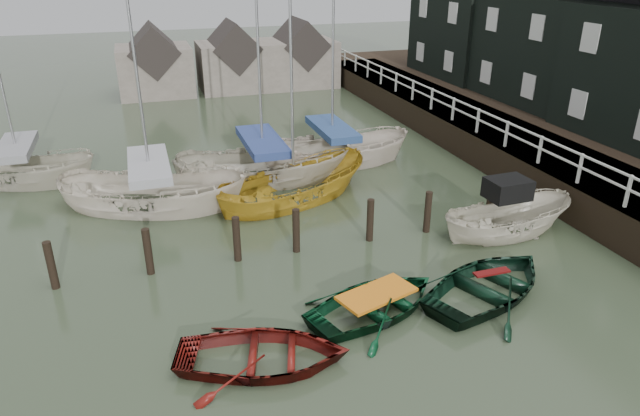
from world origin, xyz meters
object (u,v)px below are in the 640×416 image
object	(u,v)px
rowboat_green	(376,312)
motorboat	(505,232)
sailboat_b	(264,179)
sailboat_a	(154,205)
rowboat_red	(264,364)
sailboat_c	(294,198)
rowboat_dkgreen	(489,295)
sailboat_e	(23,180)
sailboat_d	(332,161)

from	to	relation	value
rowboat_green	motorboat	world-z (taller)	motorboat
sailboat_b	sailboat_a	bearing A→B (deg)	118.32
rowboat_red	sailboat_c	distance (m)	9.30
sailboat_a	rowboat_dkgreen	bearing A→B (deg)	-114.31
rowboat_green	rowboat_dkgreen	distance (m)	3.18
rowboat_green	sailboat_e	distance (m)	16.02
rowboat_red	sailboat_c	world-z (taller)	sailboat_c
sailboat_b	sailboat_d	size ratio (longest dim) A/B	0.88
sailboat_a	sailboat_c	size ratio (longest dim) A/B	1.14
rowboat_green	motorboat	bearing A→B (deg)	-81.85
motorboat	sailboat_e	size ratio (longest dim) A/B	0.46
sailboat_b	rowboat_red	bearing A→B (deg)	178.42
rowboat_red	sailboat_a	xyz separation A→B (m)	(-1.87, 9.61, 0.06)
rowboat_red	rowboat_dkgreen	bearing A→B (deg)	-65.48
rowboat_green	sailboat_a	bearing A→B (deg)	12.83
motorboat	sailboat_a	bearing A→B (deg)	59.69
motorboat	rowboat_dkgreen	bearing A→B (deg)	137.35
rowboat_green	sailboat_a	size ratio (longest dim) A/B	0.34
rowboat_red	rowboat_green	xyz separation A→B (m)	(3.16, 1.11, 0.00)
rowboat_dkgreen	sailboat_b	size ratio (longest dim) A/B	0.37
sailboat_a	sailboat_d	xyz separation A→B (m)	(7.60, 2.46, 0.01)
sailboat_e	rowboat_dkgreen	bearing A→B (deg)	-111.81
rowboat_dkgreen	sailboat_e	bearing A→B (deg)	22.12
motorboat	sailboat_e	world-z (taller)	sailboat_e
rowboat_green	sailboat_a	distance (m)	9.88
rowboat_red	sailboat_e	xyz separation A→B (m)	(-6.69, 13.74, 0.06)
rowboat_green	sailboat_e	bearing A→B (deg)	20.20
motorboat	sailboat_b	bearing A→B (deg)	39.93
sailboat_b	sailboat_e	distance (m)	9.57
rowboat_red	rowboat_dkgreen	xyz separation A→B (m)	(6.34, 0.92, 0.00)
rowboat_red	sailboat_b	distance (m)	11.22
sailboat_c	sailboat_e	distance (m)	10.99
sailboat_c	sailboat_b	bearing A→B (deg)	-3.39
rowboat_dkgreen	sailboat_a	bearing A→B (deg)	20.00
rowboat_dkgreen	sailboat_d	world-z (taller)	sailboat_d
rowboat_dkgreen	sailboat_d	bearing A→B (deg)	-20.25
rowboat_red	sailboat_a	size ratio (longest dim) A/B	0.34
sailboat_c	sailboat_d	bearing A→B (deg)	-58.36
rowboat_dkgreen	sailboat_d	size ratio (longest dim) A/B	0.33
rowboat_dkgreen	sailboat_a	xyz separation A→B (m)	(-8.20, 8.69, 0.06)
sailboat_a	sailboat_d	distance (m)	7.99
motorboat	sailboat_b	world-z (taller)	sailboat_b
rowboat_dkgreen	sailboat_c	world-z (taller)	sailboat_c
sailboat_a	sailboat_b	xyz separation A→B (m)	(4.33, 1.34, -0.00)
rowboat_red	sailboat_e	distance (m)	15.28
rowboat_green	sailboat_b	xyz separation A→B (m)	(-0.70, 9.84, 0.06)
rowboat_green	rowboat_red	bearing A→B (deg)	91.56
sailboat_b	rowboat_green	bearing A→B (deg)	-164.85
motorboat	sailboat_c	xyz separation A→B (m)	(-5.75, 4.89, -0.08)
rowboat_green	sailboat_e	xyz separation A→B (m)	(-9.85, 12.63, 0.06)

